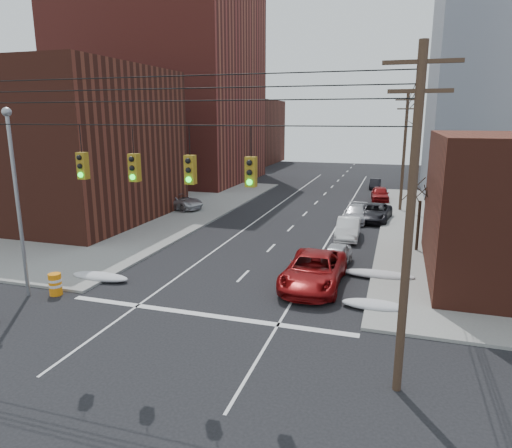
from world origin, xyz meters
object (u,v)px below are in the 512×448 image
Objects in this scene: parked_car_d at (355,214)px; lot_car_c at (73,214)px; parked_car_f at (375,184)px; construction_barrel at (55,284)px; red_pickup at (314,270)px; parked_car_c at (375,213)px; parked_car_e at (380,194)px; parked_car_b at (348,229)px; lot_car_d at (116,197)px; parked_car_a at (335,256)px; lot_car_b at (177,201)px; lot_car_a at (116,212)px.

lot_car_c is (-22.98, -7.82, 0.09)m from parked_car_d.
parked_car_f is 3.31× the size of construction_barrel.
parked_car_d is at bearing 87.81° from red_pickup.
parked_car_f is at bearing 88.63° from parked_car_d.
parked_car_c is 19.09m from parked_car_f.
parked_car_f is (-0.96, 8.89, -0.15)m from parked_car_e.
parked_car_b is 0.87× the size of parked_car_c.
parked_car_b is at bearing -89.51° from parked_car_d.
lot_car_d reaches higher than parked_car_b.
parked_car_a is 6.87m from parked_car_b.
parked_car_a is 27.41m from lot_car_d.
parked_car_b reaches higher than parked_car_a.
parked_car_f is 0.71× the size of lot_car_b.
parked_car_b is (0.68, 10.49, -0.13)m from red_pickup.
parked_car_c is 1.18× the size of parked_car_e.
red_pickup is at bearing -92.06° from parked_car_f.
parked_car_c is at bearing 74.53° from parked_car_b.
lot_car_d reaches higher than parked_car_d.
parked_car_e is (1.60, 16.94, 0.01)m from parked_car_b.
lot_car_b is (-17.01, 5.88, 0.13)m from parked_car_b.
parked_car_e is 3.99× the size of construction_barrel.
parked_car_f is (1.32, 36.33, -0.27)m from red_pickup.
parked_car_d is 1.09× the size of lot_car_c.
lot_car_b is (-16.33, 16.38, 0.00)m from red_pickup.
parked_car_e is 27.43m from lot_car_a.
lot_car_c is at bearing 158.94° from red_pickup.
parked_car_b reaches higher than parked_car_f.
parked_car_c is 1.26× the size of lot_car_d.
parked_car_a is 20.88m from lot_car_a.
lot_car_b is (-18.61, -11.06, 0.12)m from parked_car_e.
red_pickup reaches higher than parked_car_a.
parked_car_b is at bearing -100.13° from parked_car_e.
parked_car_d is 24.10m from lot_car_d.
parked_car_e is 1.01× the size of lot_car_c.
lot_car_a is at bearing -152.47° from lot_car_d.
parked_car_b is 24.88m from lot_car_d.
lot_car_b is at bearing -33.62° from lot_car_a.
lot_car_b is (-17.65, -19.95, 0.27)m from parked_car_f.
lot_car_d is at bearing -179.96° from parked_car_d.
parked_car_f is at bearing 91.40° from parked_car_e.
parked_car_f is at bearing 93.29° from parked_car_a.
parked_car_e is at bearing -60.33° from lot_car_a.
parked_car_a is 3.46× the size of construction_barrel.
parked_car_e is 21.65m from lot_car_b.
lot_car_a reaches higher than lot_car_d.
lot_car_b is (2.79, 6.10, -0.01)m from lot_car_a.
red_pickup is 13.38m from construction_barrel.
red_pickup is 28.75m from lot_car_d.
parked_car_d is at bearing -148.06° from parked_car_c.
lot_car_d is (-24.10, 13.05, 0.20)m from parked_car_a.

